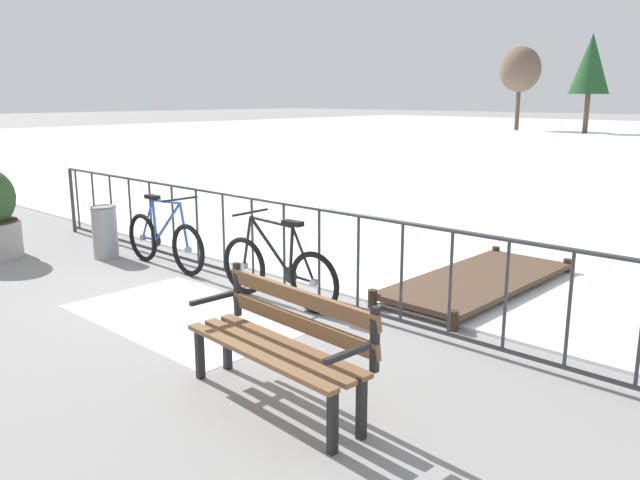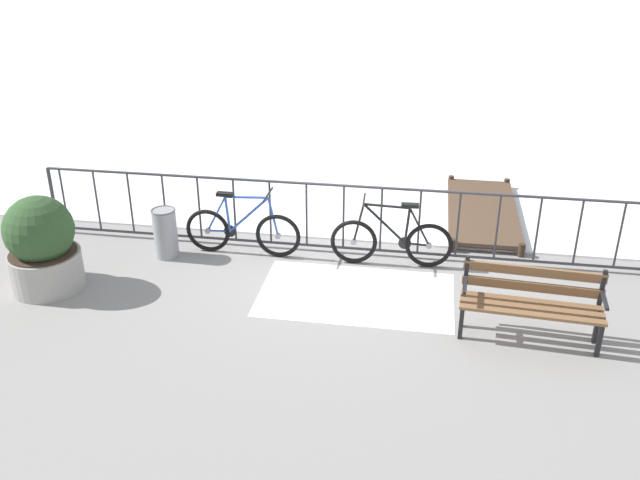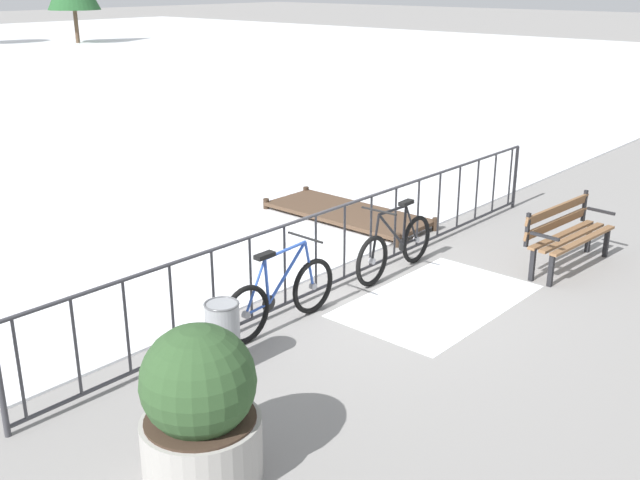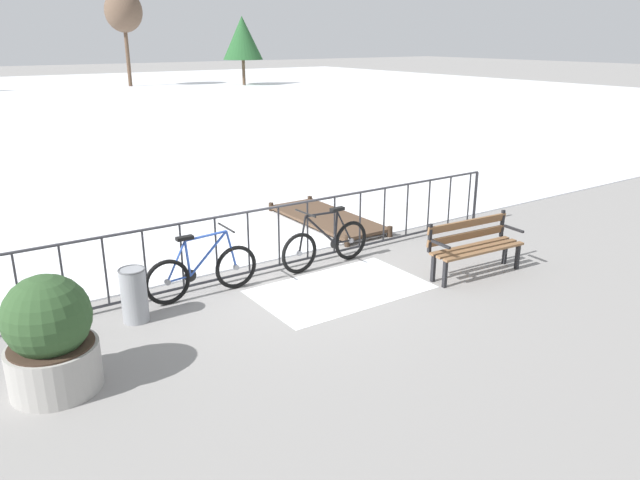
% 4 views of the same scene
% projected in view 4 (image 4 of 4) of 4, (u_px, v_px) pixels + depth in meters
% --- Properties ---
extents(ground_plane, '(160.00, 160.00, 0.00)m').
position_uv_depth(ground_plane, '(280.00, 270.00, 9.78)').
color(ground_plane, gray).
extents(frozen_pond, '(80.00, 56.00, 0.03)m').
position_uv_depth(frozen_pond, '(4.00, 107.00, 32.02)').
color(frozen_pond, white).
rests_on(frozen_pond, ground).
extents(snow_patch, '(2.53, 1.53, 0.01)m').
position_uv_depth(snow_patch, '(341.00, 289.00, 9.02)').
color(snow_patch, white).
rests_on(snow_patch, ground).
extents(railing_fence, '(9.06, 0.06, 1.07)m').
position_uv_depth(railing_fence, '(279.00, 237.00, 9.60)').
color(railing_fence, '#38383D').
rests_on(railing_fence, ground).
extents(bicycle_near_railing, '(1.71, 0.52, 0.97)m').
position_uv_depth(bicycle_near_railing, '(326.00, 244.00, 9.83)').
color(bicycle_near_railing, black).
rests_on(bicycle_near_railing, ground).
extents(bicycle_second, '(1.71, 0.52, 0.97)m').
position_uv_depth(bicycle_second, '(203.00, 272.00, 8.68)').
color(bicycle_second, black).
rests_on(bicycle_second, ground).
extents(park_bench, '(1.63, 0.59, 0.89)m').
position_uv_depth(park_bench, '(473.00, 242.00, 9.48)').
color(park_bench, brown).
rests_on(park_bench, ground).
extents(planter_with_shrub, '(0.94, 0.94, 1.28)m').
position_uv_depth(planter_with_shrub, '(50.00, 337.00, 6.29)').
color(planter_with_shrub, '#9E9B96').
rests_on(planter_with_shrub, ground).
extents(trash_bin, '(0.35, 0.35, 0.73)m').
position_uv_depth(trash_bin, '(134.00, 295.00, 7.91)').
color(trash_bin, gray).
rests_on(trash_bin, ground).
extents(wooden_dock, '(1.10, 2.82, 0.20)m').
position_uv_depth(wooden_dock, '(327.00, 218.00, 12.15)').
color(wooden_dock, '#4C3828').
rests_on(wooden_dock, ground).
extents(tree_far_west, '(2.99, 2.99, 5.02)m').
position_uv_depth(tree_far_west, '(242.00, 38.00, 45.55)').
color(tree_far_west, brown).
rests_on(tree_far_west, ground).
extents(tree_far_east, '(2.67, 2.67, 6.75)m').
position_uv_depth(tree_far_east, '(123.00, 12.00, 43.81)').
color(tree_far_east, brown).
rests_on(tree_far_east, ground).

